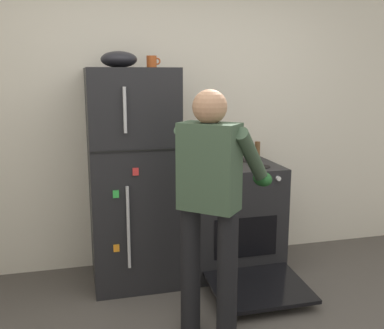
% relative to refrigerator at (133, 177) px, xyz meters
% --- Properties ---
extents(kitchen_wall_back, '(6.00, 0.10, 2.70)m').
position_rel_refrigerator_xyz_m(kitchen_wall_back, '(0.46, 0.38, 0.48)').
color(kitchen_wall_back, silver).
rests_on(kitchen_wall_back, ground).
extents(refrigerator, '(0.68, 0.72, 1.73)m').
position_rel_refrigerator_xyz_m(refrigerator, '(0.00, 0.00, 0.00)').
color(refrigerator, black).
rests_on(refrigerator, ground).
extents(stove_range, '(0.76, 1.23, 0.93)m').
position_rel_refrigerator_xyz_m(stove_range, '(0.86, -0.02, -0.41)').
color(stove_range, black).
rests_on(stove_range, ground).
extents(person_cook, '(0.70, 0.74, 1.60)m').
position_rel_refrigerator_xyz_m(person_cook, '(0.38, -0.94, 0.09)').
color(person_cook, black).
rests_on(person_cook, ground).
extents(red_pot, '(0.35, 0.25, 0.13)m').
position_rel_refrigerator_xyz_m(red_pot, '(0.70, -0.05, 0.13)').
color(red_pot, orange).
rests_on(red_pot, stove_range).
extents(coffee_mug, '(0.11, 0.08, 0.10)m').
position_rel_refrigerator_xyz_m(coffee_mug, '(0.18, 0.05, 0.91)').
color(coffee_mug, '#B24C1E').
rests_on(coffee_mug, refrigerator).
extents(pepper_mill, '(0.05, 0.05, 0.15)m').
position_rel_refrigerator_xyz_m(pepper_mill, '(1.16, 0.20, 0.14)').
color(pepper_mill, brown).
rests_on(pepper_mill, stove_range).
extents(mixing_bowl, '(0.28, 0.28, 0.12)m').
position_rel_refrigerator_xyz_m(mixing_bowl, '(-0.08, 0.00, 0.93)').
color(mixing_bowl, black).
rests_on(mixing_bowl, refrigerator).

